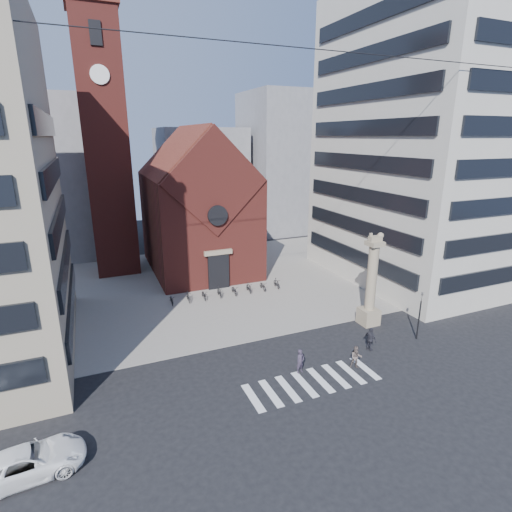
{
  "coord_description": "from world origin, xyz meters",
  "views": [
    {
      "loc": [
        -12.62,
        -23.94,
        16.7
      ],
      "look_at": [
        0.85,
        8.0,
        6.24
      ],
      "focal_mm": 28.0,
      "sensor_mm": 36.0,
      "label": 1
    }
  ],
  "objects_px": {
    "pedestrian_0": "(300,361)",
    "scooter_0": "(172,300)",
    "pedestrian_1": "(356,357)",
    "lion_column": "(371,289)",
    "traffic_light": "(419,314)",
    "pedestrian_2": "(370,339)",
    "white_car": "(27,462)"
  },
  "relations": [
    {
      "from": "traffic_light",
      "to": "scooter_0",
      "type": "height_order",
      "value": "traffic_light"
    },
    {
      "from": "traffic_light",
      "to": "pedestrian_0",
      "type": "distance_m",
      "value": 11.77
    },
    {
      "from": "pedestrian_0",
      "to": "pedestrian_2",
      "type": "xyz_separation_m",
      "value": [
        6.74,
        0.6,
        0.06
      ]
    },
    {
      "from": "lion_column",
      "to": "pedestrian_2",
      "type": "bearing_deg",
      "value": -126.49
    },
    {
      "from": "pedestrian_0",
      "to": "pedestrian_1",
      "type": "xyz_separation_m",
      "value": [
        4.13,
        -1.08,
        -0.04
      ]
    },
    {
      "from": "pedestrian_2",
      "to": "lion_column",
      "type": "bearing_deg",
      "value": -47.31
    },
    {
      "from": "pedestrian_2",
      "to": "traffic_light",
      "type": "bearing_deg",
      "value": -101.1
    },
    {
      "from": "white_car",
      "to": "pedestrian_2",
      "type": "distance_m",
      "value": 24.28
    },
    {
      "from": "lion_column",
      "to": "traffic_light",
      "type": "relative_size",
      "value": 2.02
    },
    {
      "from": "traffic_light",
      "to": "scooter_0",
      "type": "bearing_deg",
      "value": 139.1
    },
    {
      "from": "traffic_light",
      "to": "scooter_0",
      "type": "relative_size",
      "value": 2.37
    },
    {
      "from": "lion_column",
      "to": "traffic_light",
      "type": "height_order",
      "value": "lion_column"
    },
    {
      "from": "scooter_0",
      "to": "pedestrian_1",
      "type": "bearing_deg",
      "value": -55.28
    },
    {
      "from": "pedestrian_0",
      "to": "scooter_0",
      "type": "relative_size",
      "value": 1.03
    },
    {
      "from": "pedestrian_0",
      "to": "pedestrian_1",
      "type": "height_order",
      "value": "pedestrian_0"
    },
    {
      "from": "pedestrian_0",
      "to": "scooter_0",
      "type": "distance_m",
      "value": 17.2
    },
    {
      "from": "traffic_light",
      "to": "white_car",
      "type": "distance_m",
      "value": 29.21
    },
    {
      "from": "white_car",
      "to": "lion_column",
      "type": "bearing_deg",
      "value": -80.69
    },
    {
      "from": "pedestrian_0",
      "to": "pedestrian_2",
      "type": "relative_size",
      "value": 0.94
    },
    {
      "from": "pedestrian_0",
      "to": "pedestrian_1",
      "type": "distance_m",
      "value": 4.27
    },
    {
      "from": "pedestrian_2",
      "to": "scooter_0",
      "type": "distance_m",
      "value": 20.14
    },
    {
      "from": "pedestrian_2",
      "to": "white_car",
      "type": "bearing_deg",
      "value": 87.12
    },
    {
      "from": "pedestrian_0",
      "to": "pedestrian_2",
      "type": "distance_m",
      "value": 6.77
    },
    {
      "from": "lion_column",
      "to": "white_car",
      "type": "bearing_deg",
      "value": -164.81
    },
    {
      "from": "traffic_light",
      "to": "white_car",
      "type": "height_order",
      "value": "traffic_light"
    },
    {
      "from": "white_car",
      "to": "pedestrian_0",
      "type": "xyz_separation_m",
      "value": [
        17.31,
        2.75,
        0.16
      ]
    },
    {
      "from": "pedestrian_2",
      "to": "pedestrian_1",
      "type": "bearing_deg",
      "value": 111.91
    },
    {
      "from": "white_car",
      "to": "scooter_0",
      "type": "distance_m",
      "value": 21.84
    },
    {
      "from": "lion_column",
      "to": "traffic_light",
      "type": "distance_m",
      "value": 4.62
    },
    {
      "from": "pedestrian_1",
      "to": "scooter_0",
      "type": "relative_size",
      "value": 0.98
    },
    {
      "from": "pedestrian_2",
      "to": "scooter_0",
      "type": "xyz_separation_m",
      "value": [
        -12.93,
        15.44,
        -0.46
      ]
    },
    {
      "from": "scooter_0",
      "to": "lion_column",
      "type": "bearing_deg",
      "value": -32.18
    }
  ]
}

